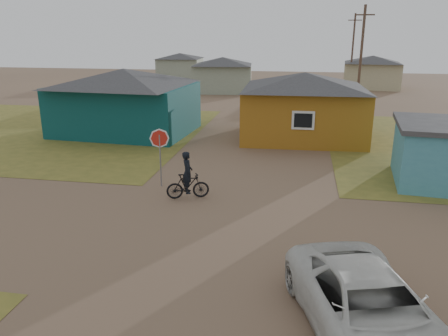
{
  "coord_description": "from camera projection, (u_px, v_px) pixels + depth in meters",
  "views": [
    {
      "loc": [
        2.35,
        -12.27,
        6.17
      ],
      "look_at": [
        -0.36,
        3.0,
        1.3
      ],
      "focal_mm": 35.0,
      "sensor_mm": 36.0,
      "label": 1
    }
  ],
  "objects": [
    {
      "name": "ground",
      "position": [
        219.0,
        236.0,
        13.77
      ],
      "size": [
        120.0,
        120.0,
        0.0
      ],
      "primitive_type": "plane",
      "color": "brown"
    },
    {
      "name": "grass_nw",
      "position": [
        44.0,
        131.0,
        28.31
      ],
      "size": [
        20.0,
        18.0,
        0.0
      ],
      "primitive_type": "cube",
      "color": "olive",
      "rests_on": "ground"
    },
    {
      "name": "house_teal",
      "position": [
        125.0,
        100.0,
        27.25
      ],
      "size": [
        8.93,
        7.08,
        4.0
      ],
      "color": "#0A3A3C",
      "rests_on": "ground"
    },
    {
      "name": "house_yellow",
      "position": [
        304.0,
        105.0,
        25.9
      ],
      "size": [
        7.72,
        6.76,
        3.9
      ],
      "color": "#9D6418",
      "rests_on": "ground"
    },
    {
      "name": "house_pale_west",
      "position": [
        223.0,
        74.0,
        46.15
      ],
      "size": [
        7.04,
        6.15,
        3.6
      ],
      "color": "gray",
      "rests_on": "ground"
    },
    {
      "name": "house_beige_east",
      "position": [
        372.0,
        71.0,
        49.13
      ],
      "size": [
        6.95,
        6.05,
        3.6
      ],
      "color": "tan",
      "rests_on": "ground"
    },
    {
      "name": "house_pale_north",
      "position": [
        180.0,
        66.0,
        58.79
      ],
      "size": [
        6.28,
        5.81,
        3.4
      ],
      "color": "gray",
      "rests_on": "ground"
    },
    {
      "name": "utility_pole_near",
      "position": [
        361.0,
        60.0,
        32.12
      ],
      "size": [
        1.4,
        0.2,
        8.0
      ],
      "color": "brown",
      "rests_on": "ground"
    },
    {
      "name": "utility_pole_far",
      "position": [
        352.0,
        51.0,
        46.98
      ],
      "size": [
        1.4,
        0.2,
        8.0
      ],
      "color": "brown",
      "rests_on": "ground"
    },
    {
      "name": "stop_sign",
      "position": [
        160.0,
        144.0,
        17.66
      ],
      "size": [
        0.8,
        0.12,
        2.45
      ],
      "color": "gray",
      "rests_on": "ground"
    },
    {
      "name": "cyclist",
      "position": [
        188.0,
        181.0,
        16.69
      ],
      "size": [
        1.71,
        0.99,
        1.86
      ],
      "color": "black",
      "rests_on": "ground"
    },
    {
      "name": "vehicle",
      "position": [
        370.0,
        309.0,
        8.94
      ],
      "size": [
        3.82,
        5.65,
        1.44
      ],
      "primitive_type": "imported",
      "rotation": [
        0.0,
        0.0,
        0.3
      ],
      "color": "silver",
      "rests_on": "ground"
    }
  ]
}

